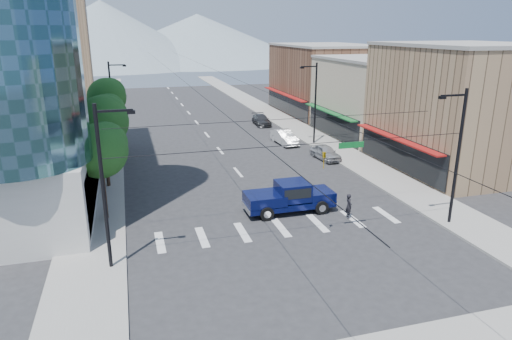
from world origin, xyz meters
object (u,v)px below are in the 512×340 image
object	(u,v)px
parked_car_near	(326,152)
pickup_truck	(289,196)
parked_car_mid	(284,137)
pedestrian	(349,206)
parked_car_far	(261,120)

from	to	relation	value
parked_car_near	pickup_truck	bearing A→B (deg)	-129.66
parked_car_mid	pickup_truck	bearing A→B (deg)	-112.97
pedestrian	parked_car_near	world-z (taller)	pedestrian
pickup_truck	parked_car_far	world-z (taller)	pickup_truck
pickup_truck	parked_car_near	distance (m)	14.32
parked_car_near	parked_car_mid	world-z (taller)	parked_car_mid
parked_car_near	parked_car_far	size ratio (longest dim) A/B	0.89
pedestrian	parked_car_mid	bearing A→B (deg)	-1.25
parked_car_mid	parked_car_far	size ratio (longest dim) A/B	1.00
parked_car_far	parked_car_mid	bearing A→B (deg)	-89.99
pickup_truck	parked_car_near	bearing A→B (deg)	55.17
pickup_truck	pedestrian	distance (m)	4.19
parked_car_mid	parked_car_far	world-z (taller)	parked_car_mid
pickup_truck	pedestrian	world-z (taller)	pickup_truck
pickup_truck	pedestrian	bearing A→B (deg)	-32.27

